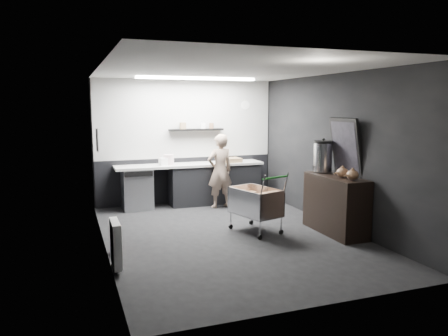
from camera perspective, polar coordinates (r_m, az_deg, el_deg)
name	(u,v)px	position (r m, az deg, el deg)	size (l,w,h in m)	color
floor	(230,235)	(7.35, 0.74, -8.79)	(5.50, 5.50, 0.00)	black
ceiling	(230,70)	(7.05, 0.78, 12.69)	(5.50, 5.50, 0.00)	silver
wall_back	(186,142)	(9.68, -4.99, 3.45)	(5.50, 5.50, 0.00)	black
wall_front	(323,183)	(4.63, 12.84, -1.93)	(5.50, 5.50, 0.00)	black
wall_left	(102,160)	(6.64, -15.60, 1.00)	(5.50, 5.50, 0.00)	black
wall_right	(335,151)	(8.00, 14.31, 2.22)	(5.50, 5.50, 0.00)	black
kitchen_wall_panel	(186,119)	(9.64, -4.99, 6.40)	(3.95, 0.02, 1.70)	#B5B4B0
dado_panel	(187,180)	(9.77, -4.89, -1.54)	(3.95, 0.02, 1.00)	black
floating_shelf	(196,130)	(9.59, -3.65, 5.03)	(1.20, 0.22, 0.04)	black
wall_clock	(245,105)	(10.07, 2.80, 8.20)	(0.20, 0.20, 0.03)	white
poster	(97,140)	(7.92, -16.24, 3.54)	(0.02, 0.30, 0.40)	silver
poster_red_band	(97,136)	(7.91, -16.22, 4.05)	(0.01, 0.22, 0.10)	red
radiator	(116,243)	(5.98, -13.98, -9.55)	(0.10, 0.50, 0.60)	white
ceiling_strip	(197,79)	(8.80, -3.55, 11.59)	(2.40, 0.20, 0.04)	white
prep_counter	(196,184)	(9.52, -3.62, -2.04)	(3.20, 0.61, 0.90)	black
person	(220,171)	(9.16, -0.53, -0.39)	(0.57, 0.37, 1.56)	#BEAB97
shopping_cart	(255,204)	(7.46, 4.12, -4.70)	(0.80, 1.08, 1.02)	silver
sideboard	(335,197)	(7.62, 14.32, -3.67)	(0.56, 1.30, 1.94)	black
fire_extinguisher	(117,237)	(6.72, -13.82, -8.74)	(0.14, 0.14, 0.45)	red
cardboard_box	(230,160)	(9.64, 0.74, 1.04)	(0.47, 0.36, 0.09)	olive
pink_tub	(169,160)	(9.29, -7.23, 1.08)	(0.21, 0.21, 0.21)	silver
white_container	(164,162)	(9.22, -7.88, 0.83)	(0.17, 0.14, 0.15)	white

